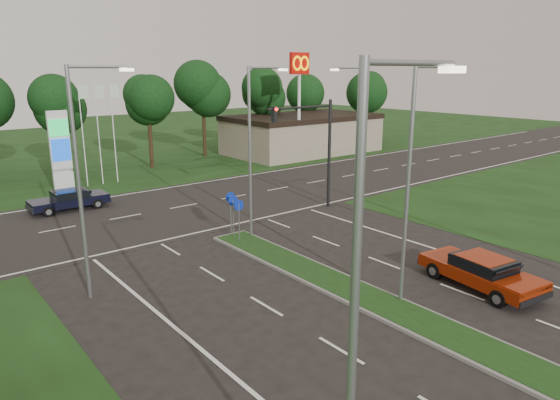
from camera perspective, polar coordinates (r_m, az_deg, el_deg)
ground at (r=17.28m, az=28.43°, el=-17.90°), size 160.00×160.00×0.00m
verge_far at (r=62.21m, az=-25.42°, el=5.10°), size 160.00×50.00×0.02m
cross_road at (r=33.36m, az=-12.45°, el=-1.00°), size 160.00×12.00×0.02m
median_kerb at (r=18.79m, az=16.95°, el=-13.74°), size 2.00×26.00×0.12m
commercial_building at (r=54.97m, az=2.58°, el=7.53°), size 16.00×9.00×4.00m
streetlight_median_near at (r=18.96m, az=14.84°, el=2.85°), size 2.53×0.22×9.00m
streetlight_median_far at (r=26.06m, az=-3.11°, el=6.42°), size 2.53×0.22×9.00m
streetlight_left_near at (r=8.44m, az=9.43°, el=-11.70°), size 2.53×0.22×9.00m
streetlight_left_far at (r=20.15m, az=-21.60°, el=2.98°), size 2.53×0.22×9.00m
streetlight_right_far at (r=31.21m, az=8.70°, el=7.64°), size 2.53×0.22×9.00m
traffic_signal at (r=31.53m, az=3.98°, el=7.06°), size 5.10×0.42×7.00m
median_signs at (r=26.52m, az=-5.27°, el=-0.91°), size 1.16×1.76×2.38m
gas_pylon at (r=39.76m, az=-23.54°, el=5.33°), size 5.80×1.26×8.00m
mcdonalds_sign at (r=48.89m, az=2.24°, el=13.68°), size 2.20×0.47×10.40m
treeline_far at (r=47.11m, az=-21.70°, el=11.25°), size 6.00×6.00×9.90m
red_sedan at (r=22.45m, az=21.99°, el=-7.51°), size 2.74×5.23×1.37m
navy_sedan at (r=34.94m, az=-22.95°, el=0.06°), size 4.73×2.00×1.30m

